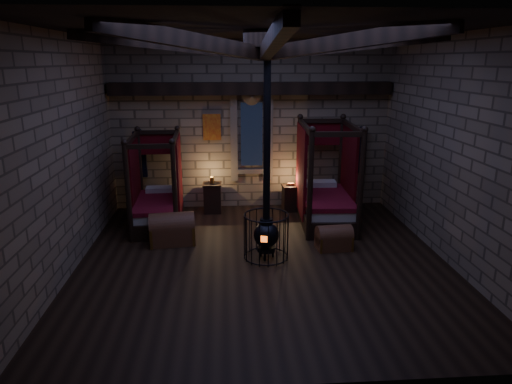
{
  "coord_description": "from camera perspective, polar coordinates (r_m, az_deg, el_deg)",
  "views": [
    {
      "loc": [
        -0.7,
        -8.02,
        3.72
      ],
      "look_at": [
        -0.09,
        0.6,
        1.21
      ],
      "focal_mm": 32.0,
      "sensor_mm": 36.0,
      "label": 1
    }
  ],
  "objects": [
    {
      "name": "bed_right",
      "position": [
        10.87,
        8.64,
        -0.8
      ],
      "size": [
        1.29,
        2.29,
        2.33
      ],
      "rotation": [
        0.0,
        0.0,
        -0.05
      ],
      "color": "black",
      "rests_on": "ground"
    },
    {
      "name": "nightstand_right",
      "position": [
        11.65,
        4.32,
        -0.72
      ],
      "size": [
        0.44,
        0.43,
        0.73
      ],
      "rotation": [
        0.0,
        0.0,
        0.08
      ],
      "color": "black",
      "rests_on": "ground"
    },
    {
      "name": "trunk_left",
      "position": [
        9.75,
        -10.44,
        -4.63
      ],
      "size": [
        0.99,
        0.69,
        0.68
      ],
      "rotation": [
        0.0,
        0.0,
        0.12
      ],
      "color": "brown",
      "rests_on": "ground"
    },
    {
      "name": "bed_left",
      "position": [
        10.84,
        -12.17,
        -1.38
      ],
      "size": [
        1.14,
        2.04,
        2.09
      ],
      "rotation": [
        0.0,
        0.0,
        0.04
      ],
      "color": "black",
      "rests_on": "ground"
    },
    {
      "name": "trunk_right",
      "position": [
        9.46,
        9.72,
        -5.72
      ],
      "size": [
        0.74,
        0.5,
        0.51
      ],
      "rotation": [
        0.0,
        0.0,
        0.08
      ],
      "color": "brown",
      "rests_on": "ground"
    },
    {
      "name": "nightstand_left",
      "position": [
        11.55,
        -5.47,
        -0.67
      ],
      "size": [
        0.47,
        0.45,
        0.92
      ],
      "rotation": [
        0.0,
        0.0,
        -0.01
      ],
      "color": "black",
      "rests_on": "ground"
    },
    {
      "name": "stove",
      "position": [
        8.78,
        1.29,
        -4.81
      ],
      "size": [
        0.87,
        0.87,
        4.05
      ],
      "rotation": [
        0.0,
        0.0,
        -0.27
      ],
      "color": "black",
      "rests_on": "ground"
    },
    {
      "name": "room",
      "position": [
        8.14,
        0.93,
        16.36
      ],
      "size": [
        7.02,
        7.02,
        4.29
      ],
      "color": "black",
      "rests_on": "ground"
    }
  ]
}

